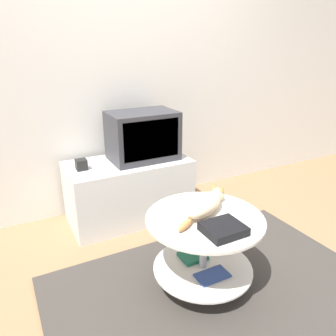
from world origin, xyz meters
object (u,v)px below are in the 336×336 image
tv (143,136)px  speaker (81,165)px  cat (205,204)px  dvd_box (223,229)px

tv → speaker: (-0.53, -0.01, -0.16)m
speaker → cat: cat is taller
tv → dvd_box: tv is taller
tv → dvd_box: size_ratio=2.59×
dvd_box → cat: 0.25m
tv → speaker: size_ratio=6.64×
tv → speaker: bearing=-178.6°
speaker → dvd_box: size_ratio=0.39×
tv → cat: tv is taller
tv → dvd_box: 1.26m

